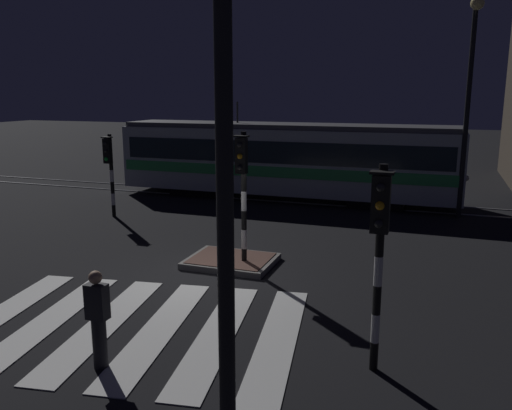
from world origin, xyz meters
The scene contains 12 objects.
ground_plane centered at (0.00, 0.00, 0.00)m, with size 120.00×120.00×0.00m, color black.
rail_near centered at (0.00, 9.60, 0.01)m, with size 80.00×0.12×0.03m, color #59595E.
rail_far centered at (0.00, 11.03, 0.01)m, with size 80.00×0.12×0.03m, color #59595E.
crosswalk_zebra centered at (0.00, -2.94, 0.01)m, with size 7.19×5.68×0.02m.
traffic_island centered at (0.40, 1.31, 0.09)m, with size 2.29×1.79×0.18m.
traffic_light_corner_far_left centered at (-5.83, 4.91, 2.02)m, with size 0.36×0.42×3.07m.
traffic_light_median_centre centered at (0.82, 1.12, 2.36)m, with size 0.36×0.42×3.58m.
traffic_light_corner_near_right centered at (4.70, -3.06, 2.28)m, with size 0.36×0.42×3.46m.
street_lamp_trackside_right centered at (6.34, 8.84, 4.78)m, with size 0.44×1.21×7.60m.
street_lamp_near_kerb centered at (3.50, -6.67, 4.22)m, with size 0.44×1.21×6.57m.
tram centered at (-0.74, 10.31, 1.74)m, with size 14.65×2.58×4.15m.
pedestrian_waiting_at_kerb centered at (0.37, -4.44, 0.88)m, with size 0.36×0.24×1.71m.
Camera 1 is at (5.49, -11.12, 4.53)m, focal length 36.55 mm.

